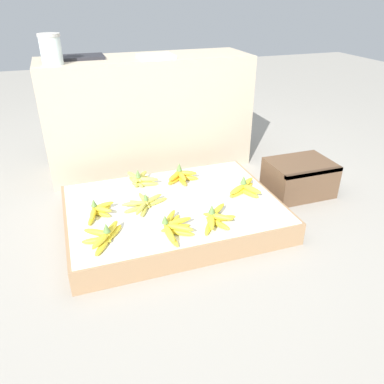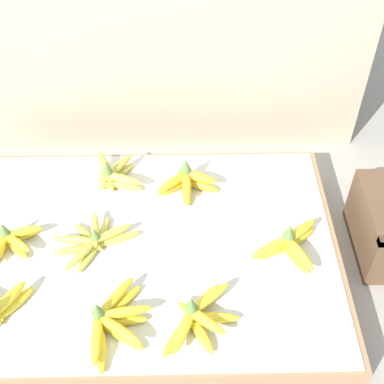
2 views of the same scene
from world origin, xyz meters
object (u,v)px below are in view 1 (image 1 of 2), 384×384
object	(u,v)px
banana_bunch_front_midright	(215,218)
foam_tray_white	(156,56)
banana_bunch_front_left	(104,236)
wooden_crate	(299,178)
banana_bunch_middle_right	(245,188)
banana_bunch_middle_left	(98,211)
glass_jar	(51,49)
banana_bunch_front_midleft	(174,227)
banana_bunch_back_midleft	(140,179)
banana_bunch_back_midright	(181,176)
banana_bunch_middle_midleft	(144,203)

from	to	relation	value
banana_bunch_front_midright	foam_tray_white	world-z (taller)	foam_tray_white
banana_bunch_front_left	banana_bunch_front_midright	size ratio (longest dim) A/B	0.96
wooden_crate	banana_bunch_middle_right	world-z (taller)	banana_bunch_middle_right
banana_bunch_middle_left	glass_jar	distance (m)	0.97
banana_bunch_front_midleft	banana_bunch_back_midleft	size ratio (longest dim) A/B	1.60
wooden_crate	banana_bunch_back_midleft	bearing A→B (deg)	168.81
banana_bunch_back_midright	banana_bunch_front_left	bearing A→B (deg)	-137.95
banana_bunch_front_midleft	glass_jar	world-z (taller)	glass_jar
glass_jar	banana_bunch_front_midright	bearing A→B (deg)	-55.92
banana_bunch_front_left	banana_bunch_middle_left	size ratio (longest dim) A/B	1.28
wooden_crate	banana_bunch_middle_midleft	distance (m)	1.00
banana_bunch_front_midleft	banana_bunch_back_midleft	bearing A→B (deg)	94.79
banana_bunch_middle_midleft	banana_bunch_back_midright	bearing A→B (deg)	39.39
banana_bunch_front_midright	banana_bunch_back_midleft	distance (m)	0.59
banana_bunch_front_left	foam_tray_white	size ratio (longest dim) A/B	1.00
banana_bunch_middle_left	banana_bunch_back_midright	distance (m)	0.56
banana_bunch_front_left	banana_bunch_back_midright	size ratio (longest dim) A/B	1.05
banana_bunch_front_midleft	banana_bunch_middle_left	xyz separation A→B (m)	(-0.32, 0.26, -0.00)
banana_bunch_middle_left	banana_bunch_front_midleft	bearing A→B (deg)	-39.74
banana_bunch_back_midleft	foam_tray_white	size ratio (longest dim) A/B	0.77
banana_bunch_middle_right	foam_tray_white	size ratio (longest dim) A/B	1.00
banana_bunch_front_left	banana_bunch_front_midleft	distance (m)	0.32
glass_jar	foam_tray_white	world-z (taller)	glass_jar
banana_bunch_front_left	banana_bunch_middle_right	bearing A→B (deg)	14.16
glass_jar	banana_bunch_back_midright	bearing A→B (deg)	-36.26
banana_bunch_front_left	banana_bunch_middle_right	xyz separation A→B (m)	(0.80, 0.20, 0.00)
banana_bunch_back_midleft	foam_tray_white	world-z (taller)	foam_tray_white
banana_bunch_front_midright	foam_tray_white	bearing A→B (deg)	91.06
banana_bunch_front_left	banana_bunch_back_midright	xyz separation A→B (m)	(0.51, 0.46, 0.00)
wooden_crate	banana_bunch_back_midright	xyz separation A→B (m)	(-0.72, 0.15, 0.06)
banana_bunch_back_midleft	banana_bunch_front_left	bearing A→B (deg)	-118.67
banana_bunch_back_midright	foam_tray_white	bearing A→B (deg)	89.65
banana_bunch_back_midleft	glass_jar	world-z (taller)	glass_jar
banana_bunch_middle_midleft	banana_bunch_front_midright	bearing A→B (deg)	-41.62
banana_bunch_back_midright	banana_bunch_back_midleft	bearing A→B (deg)	170.01
wooden_crate	banana_bunch_back_midleft	distance (m)	0.98
banana_bunch_back_midright	banana_bunch_front_midleft	bearing A→B (deg)	-111.17
glass_jar	banana_bunch_front_left	bearing A→B (deg)	-83.72
banana_bunch_middle_right	banana_bunch_back_midleft	xyz separation A→B (m)	(-0.53, 0.30, -0.00)
banana_bunch_front_midright	banana_bunch_middle_left	world-z (taller)	banana_bunch_front_midright
banana_bunch_back_midright	banana_bunch_middle_midleft	bearing A→B (deg)	-140.61
banana_bunch_front_left	glass_jar	bearing A→B (deg)	96.28
banana_bunch_front_midright	glass_jar	world-z (taller)	glass_jar
banana_bunch_front_midleft	banana_bunch_middle_midleft	xyz separation A→B (m)	(-0.08, 0.27, -0.01)
banana_bunch_middle_right	banana_bunch_back_midright	distance (m)	0.39
banana_bunch_front_midright	glass_jar	bearing A→B (deg)	124.08
glass_jar	foam_tray_white	bearing A→B (deg)	5.38
banana_bunch_middle_left	banana_bunch_middle_right	size ratio (longest dim) A/B	0.78
banana_bunch_middle_right	banana_bunch_back_midright	bearing A→B (deg)	138.31
wooden_crate	glass_jar	xyz separation A→B (m)	(-1.33, 0.60, 0.73)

